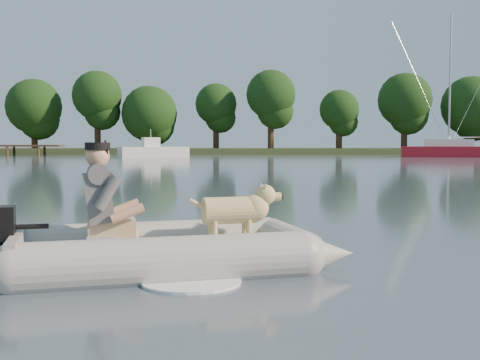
{
  "coord_description": "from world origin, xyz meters",
  "views": [
    {
      "loc": [
        0.22,
        -6.4,
        1.28
      ],
      "look_at": [
        0.23,
        2.07,
        0.75
      ],
      "focal_mm": 45.0,
      "sensor_mm": 36.0,
      "label": 1
    }
  ],
  "objects_px": {
    "dinghy": "(170,211)",
    "man": "(100,194)",
    "sailboat": "(454,151)",
    "dog": "(230,215)",
    "motorboat": "(153,144)"
  },
  "relations": [
    {
      "from": "man",
      "to": "sailboat",
      "type": "bearing_deg",
      "value": 51.37
    },
    {
      "from": "man",
      "to": "sailboat",
      "type": "relative_size",
      "value": 0.08
    },
    {
      "from": "dog",
      "to": "sailboat",
      "type": "bearing_deg",
      "value": 52.56
    },
    {
      "from": "dinghy",
      "to": "man",
      "type": "distance_m",
      "value": 0.72
    },
    {
      "from": "man",
      "to": "sailboat",
      "type": "height_order",
      "value": "sailboat"
    },
    {
      "from": "motorboat",
      "to": "sailboat",
      "type": "height_order",
      "value": "sailboat"
    },
    {
      "from": "dinghy",
      "to": "motorboat",
      "type": "relative_size",
      "value": 0.8
    },
    {
      "from": "man",
      "to": "dog",
      "type": "relative_size",
      "value": 1.16
    },
    {
      "from": "sailboat",
      "to": "man",
      "type": "bearing_deg",
      "value": -98.61
    },
    {
      "from": "dinghy",
      "to": "dog",
      "type": "distance_m",
      "value": 0.65
    },
    {
      "from": "dog",
      "to": "sailboat",
      "type": "distance_m",
      "value": 50.15
    },
    {
      "from": "dinghy",
      "to": "motorboat",
      "type": "height_order",
      "value": "motorboat"
    },
    {
      "from": "dinghy",
      "to": "man",
      "type": "bearing_deg",
      "value": 175.76
    },
    {
      "from": "dinghy",
      "to": "dog",
      "type": "xyz_separation_m",
      "value": [
        0.6,
        0.22,
        -0.07
      ]
    },
    {
      "from": "man",
      "to": "sailboat",
      "type": "distance_m",
      "value": 50.97
    }
  ]
}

